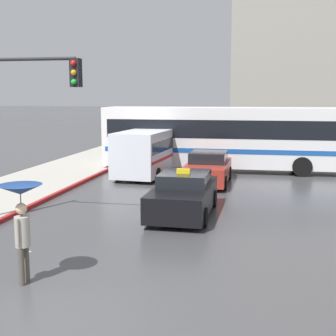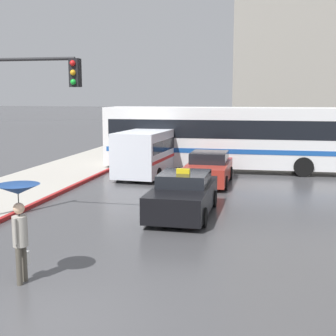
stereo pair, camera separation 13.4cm
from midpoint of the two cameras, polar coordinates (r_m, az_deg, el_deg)
ground_plane at (r=8.90m, az=-14.35°, el=-17.71°), size 300.00×300.00×0.00m
taxi at (r=15.52m, az=2.12°, el=-3.32°), size 1.91×4.23×1.55m
sedan_red at (r=21.04m, az=5.17°, el=-0.13°), size 1.91×4.13×1.41m
ambulance_van at (r=23.24m, az=-2.12°, el=2.21°), size 2.38×5.57×2.23m
city_bus at (r=24.72m, az=6.90°, el=3.94°), size 12.42×2.83×3.31m
pedestrian_with_umbrella at (r=10.16m, az=-17.36°, el=-4.74°), size 0.90×0.90×2.13m
traffic_light at (r=14.60m, az=-17.52°, el=7.42°), size 3.42×0.38×5.27m
monument_cross at (r=44.79m, az=8.91°, el=18.62°), size 8.99×0.90×20.44m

